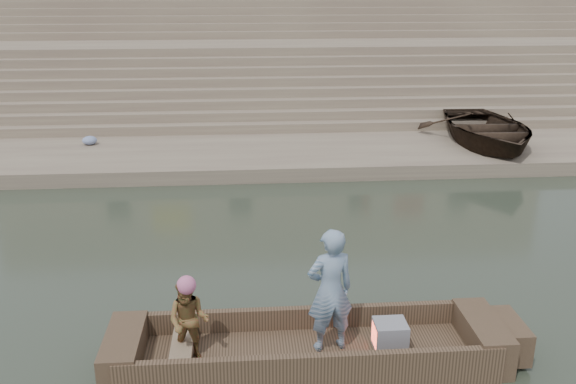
{
  "coord_description": "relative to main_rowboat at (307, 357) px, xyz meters",
  "views": [
    {
      "loc": [
        -1.83,
        -9.74,
        5.23
      ],
      "look_at": [
        -0.98,
        1.25,
        1.4
      ],
      "focal_mm": 38.43,
      "sensor_mm": 36.0,
      "label": 1
    }
  ],
  "objects": [
    {
      "name": "ground",
      "position": [
        0.98,
        2.25,
        -0.11
      ],
      "size": [
        120.0,
        120.0,
        0.0
      ],
      "primitive_type": "plane",
      "color": "#2A3326",
      "rests_on": "ground"
    },
    {
      "name": "lower_landing",
      "position": [
        0.98,
        10.25,
        0.09
      ],
      "size": [
        32.0,
        4.0,
        0.4
      ],
      "primitive_type": "cube",
      "color": "gray",
      "rests_on": "ground"
    },
    {
      "name": "mid_landing",
      "position": [
        0.98,
        17.75,
        1.29
      ],
      "size": [
        32.0,
        3.0,
        2.8
      ],
      "primitive_type": "cube",
      "color": "gray",
      "rests_on": "ground"
    },
    {
      "name": "upper_landing",
      "position": [
        0.98,
        24.75,
        2.49
      ],
      "size": [
        32.0,
        3.0,
        5.2
      ],
      "primitive_type": "cube",
      "color": "gray",
      "rests_on": "ground"
    },
    {
      "name": "ghat_steps",
      "position": [
        0.98,
        19.44,
        1.69
      ],
      "size": [
        32.0,
        11.0,
        5.2
      ],
      "color": "gray",
      "rests_on": "ground"
    },
    {
      "name": "main_rowboat",
      "position": [
        0.0,
        0.0,
        0.0
      ],
      "size": [
        5.0,
        1.3,
        0.22
      ],
      "primitive_type": "cube",
      "color": "brown",
      "rests_on": "ground"
    },
    {
      "name": "rowboat_trim",
      "position": [
        0.21,
        -0.01,
        0.2
      ],
      "size": [
        6.04,
        2.63,
        1.88
      ],
      "color": "brown",
      "rests_on": "ground"
    },
    {
      "name": "standing_man",
      "position": [
        0.32,
        0.06,
        1.03
      ],
      "size": [
        0.75,
        0.57,
        1.84
      ],
      "primitive_type": "imported",
      "rotation": [
        0.0,
        0.0,
        3.35
      ],
      "color": "navy",
      "rests_on": "main_rowboat"
    },
    {
      "name": "rowing_man",
      "position": [
        -1.63,
        -0.07,
        0.71
      ],
      "size": [
        0.67,
        0.57,
        1.21
      ],
      "primitive_type": "imported",
      "rotation": [
        0.0,
        0.0,
        -0.21
      ],
      "color": "#267329",
      "rests_on": "main_rowboat"
    },
    {
      "name": "television",
      "position": [
        1.18,
        0.0,
        0.31
      ],
      "size": [
        0.46,
        0.42,
        0.4
      ],
      "color": "gray",
      "rests_on": "main_rowboat"
    },
    {
      "name": "beached_rowboat",
      "position": [
        6.62,
        10.34,
        0.79
      ],
      "size": [
        3.6,
        4.95,
        1.01
      ],
      "primitive_type": "imported",
      "rotation": [
        0.0,
        0.0,
        -0.03
      ],
      "color": "#2D2116",
      "rests_on": "lower_landing"
    },
    {
      "name": "cloth_bundles",
      "position": [
        0.93,
        10.99,
        0.42
      ],
      "size": [
        13.32,
        1.02,
        0.26
      ],
      "color": "#3F5999",
      "rests_on": "lower_landing"
    }
  ]
}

